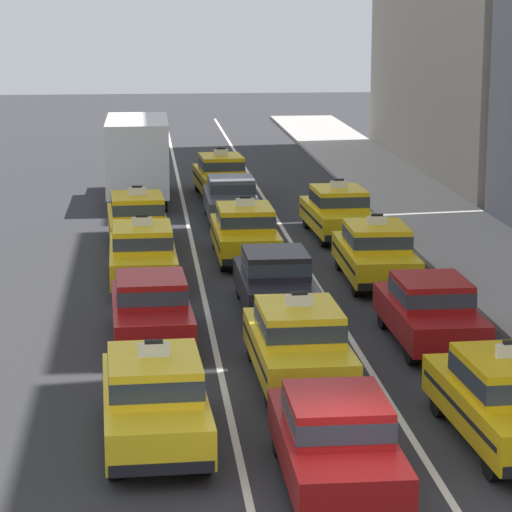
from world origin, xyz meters
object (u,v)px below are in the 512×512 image
at_px(taxi_left_nearest, 155,397).
at_px(sedan_left_second, 151,307).
at_px(taxi_right_third, 376,252).
at_px(taxi_right_nearest, 507,398).
at_px(taxi_left_fourth, 137,219).
at_px(taxi_center_sixth, 221,175).
at_px(sedan_center_third, 275,279).
at_px(taxi_center_fourth, 245,231).
at_px(sedan_center_nearest, 336,438).
at_px(sedan_center_fifth, 231,197).
at_px(sedan_right_second, 430,309).
at_px(box_truck_left_fifth, 138,156).
at_px(taxi_center_second, 298,342).
at_px(taxi_left_third, 143,253).
at_px(taxi_right_fourth, 338,211).

height_order(taxi_left_nearest, sedan_left_second, taxi_left_nearest).
bearing_deg(taxi_right_third, taxi_right_nearest, -90.25).
bearing_deg(taxi_left_fourth, taxi_center_sixth, 70.27).
distance_m(sedan_center_third, taxi_center_fourth, 6.06).
xyz_separation_m(sedan_center_nearest, sedan_center_fifth, (0.09, 23.32, 0.00)).
bearing_deg(sedan_right_second, taxi_center_sixth, 99.17).
relative_size(taxi_center_sixth, taxi_right_third, 1.01).
distance_m(taxi_center_fourth, sedan_right_second, 9.92).
height_order(sedan_center_nearest, sedan_right_second, same).
height_order(taxi_left_nearest, box_truck_left_fifth, box_truck_left_fifth).
height_order(taxi_center_fourth, taxi_right_nearest, same).
relative_size(taxi_right_nearest, sedan_right_second, 1.07).
bearing_deg(taxi_center_fourth, sedan_center_third, -87.80).
bearing_deg(taxi_left_fourth, sedan_left_second, -88.34).
bearing_deg(taxi_center_second, taxi_right_third, 68.74).
bearing_deg(taxi_center_sixth, taxi_right_third, -77.38).
height_order(taxi_left_third, taxi_left_fourth, same).
distance_m(box_truck_left_fifth, taxi_right_nearest, 27.06).
bearing_deg(taxi_center_fourth, taxi_center_second, -89.66).
distance_m(taxi_left_fourth, sedan_center_third, 9.08).
bearing_deg(box_truck_left_fifth, taxi_center_fourth, -73.45).
distance_m(sedan_center_third, taxi_center_sixth, 17.56).
distance_m(taxi_center_fourth, taxi_right_nearest, 15.86).
bearing_deg(sedan_center_fifth, taxi_left_fourth, -129.90).
relative_size(taxi_left_fourth, sedan_center_third, 1.08).
bearing_deg(sedan_left_second, sedan_center_third, 37.80).
relative_size(box_truck_left_fifth, sedan_center_fifth, 1.62).
relative_size(sedan_left_second, sedan_center_fifth, 1.01).
relative_size(sedan_left_second, sedan_center_nearest, 1.01).
bearing_deg(taxi_left_third, sedan_center_nearest, -77.92).
relative_size(sedan_center_third, taxi_right_nearest, 0.93).
bearing_deg(taxi_right_third, sedan_center_fifth, 109.18).
relative_size(taxi_center_second, sedan_right_second, 1.06).
distance_m(taxi_right_nearest, taxi_right_third, 12.27).
bearing_deg(taxi_center_second, sedan_left_second, 132.94).
xyz_separation_m(sedan_left_second, taxi_right_nearest, (6.22, -7.01, 0.03)).
bearing_deg(taxi_left_fourth, box_truck_left_fifth, 89.76).
height_order(box_truck_left_fifth, taxi_center_sixth, box_truck_left_fifth).
distance_m(sedan_center_third, sedan_center_fifth, 12.32).
relative_size(box_truck_left_fifth, sedan_center_third, 1.62).
distance_m(taxi_left_nearest, taxi_right_fourth, 19.05).
relative_size(taxi_left_third, box_truck_left_fifth, 0.66).
relative_size(taxi_center_second, sedan_center_third, 1.07).
height_order(taxi_right_third, taxi_right_fourth, same).
distance_m(sedan_center_nearest, taxi_right_fourth, 20.46).
height_order(taxi_center_second, sedan_center_fifth, taxi_center_second).
bearing_deg(box_truck_left_fifth, taxi_center_sixth, 13.11).
height_order(taxi_left_third, taxi_center_sixth, same).
relative_size(sedan_center_nearest, taxi_center_second, 0.94).
height_order(taxi_left_fourth, sedan_center_third, taxi_left_fourth).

